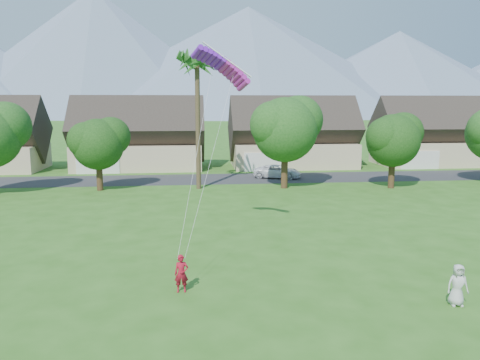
{
  "coord_description": "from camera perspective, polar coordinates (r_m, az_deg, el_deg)",
  "views": [
    {
      "loc": [
        -2.49,
        -14.63,
        7.86
      ],
      "look_at": [
        0.0,
        10.0,
        3.8
      ],
      "focal_mm": 35.0,
      "sensor_mm": 36.0,
      "label": 1
    }
  ],
  "objects": [
    {
      "name": "houses_row",
      "position": [
        57.87,
        -2.81,
        4.93
      ],
      "size": [
        72.75,
        8.19,
        8.86
      ],
      "color": "beige",
      "rests_on": "ground"
    },
    {
      "name": "tree_row",
      "position": [
        42.67,
        -3.97,
        5.3
      ],
      "size": [
        62.27,
        6.67,
        8.45
      ],
      "color": "#47301C",
      "rests_on": "ground"
    },
    {
      "name": "parafoil_kite",
      "position": [
        25.52,
        -2.13,
        13.85
      ],
      "size": [
        3.37,
        1.23,
        0.5
      ],
      "rotation": [
        0.0,
        0.0,
        0.15
      ],
      "color": "purple",
      "rests_on": "ground"
    },
    {
      "name": "parked_car",
      "position": [
        49.96,
        4.6,
        1.04
      ],
      "size": [
        5.5,
        3.86,
        1.39
      ],
      "primitive_type": "imported",
      "rotation": [
        0.0,
        0.0,
        1.23
      ],
      "color": "white",
      "rests_on": "ground"
    },
    {
      "name": "ground",
      "position": [
        16.8,
        3.62,
        -18.61
      ],
      "size": [
        500.0,
        500.0,
        0.0
      ],
      "primitive_type": "plane",
      "color": "#2D6019",
      "rests_on": "ground"
    },
    {
      "name": "mountain_ridge",
      "position": [
        275.75,
        -3.17,
        13.72
      ],
      "size": [
        540.0,
        240.0,
        70.0
      ],
      "color": "slate",
      "rests_on": "ground"
    },
    {
      "name": "street",
      "position": [
        49.32,
        -2.81,
        0.14
      ],
      "size": [
        90.0,
        7.0,
        0.01
      ],
      "primitive_type": "cube",
      "color": "#2D2D30",
      "rests_on": "ground"
    },
    {
      "name": "kite_flyer",
      "position": [
        20.16,
        -7.15,
        -11.25
      ],
      "size": [
        0.59,
        0.39,
        1.61
      ],
      "primitive_type": "imported",
      "rotation": [
        0.0,
        0.0,
        0.0
      ],
      "color": "maroon",
      "rests_on": "ground"
    },
    {
      "name": "watcher",
      "position": [
        20.61,
        25.0,
        -11.52
      ],
      "size": [
        0.87,
        0.62,
        1.67
      ],
      "primitive_type": "imported",
      "rotation": [
        0.0,
        0.0,
        -0.11
      ],
      "color": "beige",
      "rests_on": "ground"
    },
    {
      "name": "fan_palm",
      "position": [
        43.31,
        -5.27,
        14.5
      ],
      "size": [
        3.0,
        3.0,
        13.8
      ],
      "color": "#4C3D26",
      "rests_on": "ground"
    }
  ]
}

